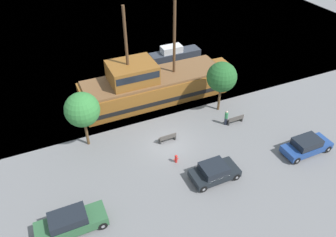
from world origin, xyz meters
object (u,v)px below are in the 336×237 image
moored_boat_dockside (174,54)px  parked_car_curb_front (71,222)px  bench_promenade_east (235,119)px  pirate_ship (152,84)px  parked_car_curb_mid (214,172)px  parked_car_curb_rear (307,146)px  fire_hydrant (176,158)px  pedestrian_walking_near (226,118)px  bench_promenade_west (168,138)px

moored_boat_dockside → parked_car_curb_front: 26.33m
parked_car_curb_front → bench_promenade_east: 17.45m
pirate_ship → bench_promenade_east: size_ratio=10.11×
parked_car_curb_front → parked_car_curb_mid: bearing=0.7°
parked_car_curb_rear → moored_boat_dockside: bearing=97.8°
parked_car_curb_front → fire_hydrant: (9.15, 2.95, -0.36)m
fire_hydrant → parked_car_curb_rear: bearing=-17.9°
parked_car_curb_front → parked_car_curb_mid: 11.11m
moored_boat_dockside → pedestrian_walking_near: (-1.36, -14.48, 0.10)m
parked_car_curb_rear → bench_promenade_east: 6.74m
moored_boat_dockside → parked_car_curb_rear: (2.80, -20.60, 0.04)m
parked_car_curb_rear → bench_promenade_east: size_ratio=2.67×
pirate_ship → moored_boat_dockside: pirate_ship is taller
bench_promenade_east → pedestrian_walking_near: (-0.95, 0.21, 0.35)m
parked_car_curb_rear → pedestrian_walking_near: size_ratio=2.79×
parked_car_curb_rear → bench_promenade_east: parked_car_curb_rear is taller
moored_boat_dockside → parked_car_curb_mid: 20.83m
bench_promenade_east → parked_car_curb_front: bearing=-161.9°
parked_car_curb_front → fire_hydrant: size_ratio=6.09×
parked_car_curb_front → bench_promenade_west: parked_car_curb_front is taller
moored_boat_dockside → pedestrian_walking_near: size_ratio=4.24×
moored_boat_dockside → parked_car_curb_front: (-17.00, -20.10, 0.09)m
parked_car_curb_mid → bench_promenade_west: (-1.54, 5.48, -0.25)m
parked_car_curb_rear → bench_promenade_west: 11.92m
pirate_ship → fire_hydrant: 10.04m
moored_boat_dockside → fire_hydrant: size_ratio=8.65×
bench_promenade_east → bench_promenade_west: 7.02m
bench_promenade_east → fire_hydrant: bearing=-161.7°
bench_promenade_east → pedestrian_walking_near: 1.03m
moored_boat_dockside → bench_promenade_east: bearing=-91.6°
moored_boat_dockside → fire_hydrant: 18.87m
parked_car_curb_front → pedestrian_walking_near: (15.64, 5.62, 0.01)m
parked_car_curb_front → pedestrian_walking_near: parked_car_curb_front is taller
pirate_ship → parked_car_curb_rear: 15.91m
moored_boat_dockside → parked_car_curb_rear: bearing=-82.2°
moored_boat_dockside → fire_hydrant: moored_boat_dockside is taller
pirate_ship → moored_boat_dockside: size_ratio=2.49×
parked_car_curb_front → moored_boat_dockside: bearing=49.8°
pirate_ship → parked_car_curb_mid: (0.08, -12.61, -0.97)m
pedestrian_walking_near → parked_car_curb_mid: bearing=-129.5°
moored_boat_dockside → fire_hydrant: (-7.85, -17.16, -0.27)m
moored_boat_dockside → fire_hydrant: bearing=-114.6°
pirate_ship → bench_promenade_west: bearing=-101.5°
fire_hydrant → pedestrian_walking_near: pedestrian_walking_near is taller
fire_hydrant → bench_promenade_east: 7.84m
bench_promenade_west → parked_car_curb_rear: bearing=-30.8°
parked_car_curb_rear → fire_hydrant: bearing=162.1°
parked_car_curb_mid → fire_hydrant: size_ratio=4.97×
parked_car_curb_front → fire_hydrant: parked_car_curb_front is taller
bench_promenade_west → pirate_ship: bearing=78.5°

